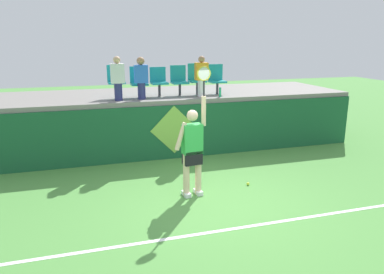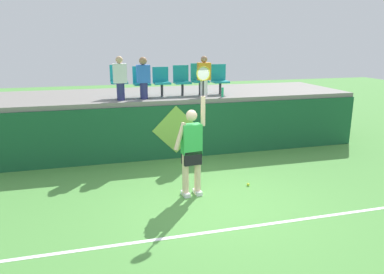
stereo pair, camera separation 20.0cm
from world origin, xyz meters
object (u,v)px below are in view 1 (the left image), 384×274
(tennis_ball, at_px, (248,184))
(spectator_1, at_px, (141,77))
(tennis_player, at_px, (193,148))
(stadium_chair_3, at_px, (179,79))
(stadium_chair_2, at_px, (159,80))
(stadium_chair_4, at_px, (196,78))
(spectator_2, at_px, (118,78))
(stadium_chair_1, at_px, (139,81))
(spectator_0, at_px, (201,76))
(water_bottle, at_px, (220,92))
(stadium_chair_0, at_px, (116,80))
(stadium_chair_5, at_px, (216,78))

(tennis_ball, bearing_deg, spectator_1, 123.18)
(tennis_player, relative_size, stadium_chair_3, 3.14)
(stadium_chair_2, height_order, stadium_chair_4, stadium_chair_4)
(tennis_player, relative_size, spectator_2, 2.31)
(stadium_chair_3, height_order, spectator_2, spectator_2)
(stadium_chair_1, bearing_deg, stadium_chair_2, -0.43)
(tennis_ball, distance_m, stadium_chair_4, 3.76)
(stadium_chair_4, relative_size, spectator_0, 0.79)
(stadium_chair_3, bearing_deg, spectator_0, -41.24)
(tennis_player, bearing_deg, stadium_chair_3, 79.57)
(stadium_chair_4, bearing_deg, water_bottle, -54.13)
(stadium_chair_0, xyz_separation_m, stadium_chair_3, (1.72, 0.00, -0.05))
(spectator_0, relative_size, spectator_2, 0.98)
(tennis_ball, distance_m, spectator_0, 3.45)
(spectator_2, bearing_deg, stadium_chair_3, 15.14)
(stadium_chair_1, xyz_separation_m, stadium_chair_3, (1.12, 0.00, 0.00))
(stadium_chair_1, relative_size, spectator_2, 0.73)
(stadium_chair_0, xyz_separation_m, stadium_chair_2, (1.15, -0.00, -0.06))
(stadium_chair_2, bearing_deg, spectator_0, -22.13)
(stadium_chair_0, bearing_deg, spectator_1, -35.16)
(spectator_0, xyz_separation_m, spectator_1, (-1.63, 0.02, 0.00))
(stadium_chair_1, relative_size, stadium_chair_3, 0.99)
(stadium_chair_2, bearing_deg, stadium_chair_1, 179.57)
(stadium_chair_1, bearing_deg, spectator_0, -15.29)
(stadium_chair_1, height_order, spectator_1, spectator_1)
(tennis_player, xyz_separation_m, stadium_chair_1, (-0.51, 3.32, 0.99))
(water_bottle, bearing_deg, spectator_2, 176.18)
(tennis_player, height_order, spectator_1, spectator_1)
(stadium_chair_4, bearing_deg, spectator_2, -168.17)
(stadium_chair_2, relative_size, spectator_2, 0.71)
(stadium_chair_0, xyz_separation_m, spectator_2, (0.00, -0.46, 0.09))
(tennis_player, xyz_separation_m, stadium_chair_5, (1.72, 3.33, 1.00))
(stadium_chair_1, bearing_deg, stadium_chair_0, -179.76)
(stadium_chair_4, relative_size, spectator_2, 0.78)
(stadium_chair_4, height_order, spectator_0, spectator_0)
(spectator_0, relative_size, spectator_1, 1.01)
(spectator_0, bearing_deg, stadium_chair_2, 157.87)
(stadium_chair_0, xyz_separation_m, spectator_0, (2.23, -0.44, 0.08))
(stadium_chair_3, relative_size, spectator_1, 0.76)
(stadium_chair_1, relative_size, stadium_chair_2, 1.03)
(stadium_chair_3, distance_m, stadium_chair_5, 1.11)
(stadium_chair_3, distance_m, spectator_0, 0.69)
(spectator_2, bearing_deg, stadium_chair_1, 37.76)
(stadium_chair_5, distance_m, spectator_1, 2.28)
(stadium_chair_3, bearing_deg, spectator_2, -164.86)
(tennis_player, height_order, stadium_chair_0, tennis_player)
(stadium_chair_0, height_order, stadium_chair_1, stadium_chair_0)
(stadium_chair_1, relative_size, spectator_0, 0.74)
(spectator_1, bearing_deg, spectator_0, -0.70)
(stadium_chair_1, distance_m, stadium_chair_2, 0.54)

